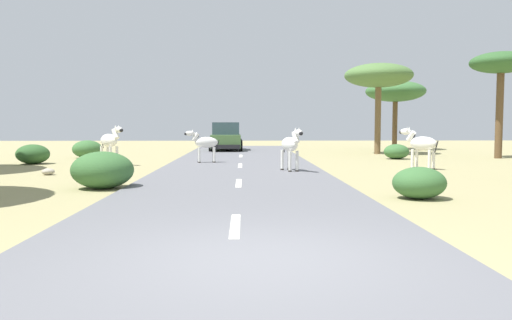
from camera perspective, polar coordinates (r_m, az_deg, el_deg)
The scene contains 17 objects.
ground_plane at distance 6.54m, azimuth 0.31°, elevation -11.18°, with size 90.00×90.00×0.00m, color #998E60.
road at distance 6.54m, azimuth -2.60°, elevation -10.98°, with size 6.00×64.00×0.05m, color slate.
lane_markings at distance 5.57m, azimuth -2.83°, elevation -13.37°, with size 0.16×56.00×0.01m.
zebra_0 at distance 18.06m, azimuth 3.87°, elevation 1.68°, with size 0.78×1.58×1.54m.
zebra_1 at distance 20.29m, azimuth 17.86°, elevation 1.71°, with size 1.22×1.45×1.59m.
zebra_2 at distance 22.07m, azimuth -5.74°, elevation 1.92°, with size 1.50×0.55×1.42m.
zebra_3 at distance 22.14m, azimuth -15.90°, elevation 2.04°, with size 1.37×1.44×1.67m.
car_0 at distance 32.21m, azimuth -3.37°, elevation 2.52°, with size 2.10×4.38×1.74m.
tree_1 at distance 28.15m, azimuth 25.57°, elevation 9.46°, with size 2.96×2.96×5.21m.
tree_3 at distance 35.19m, azimuth 15.23°, elevation 7.32°, with size 3.89×3.89×4.51m.
tree_7 at distance 29.85m, azimuth 13.46°, elevation 9.02°, with size 3.80×3.80×5.07m.
bush_0 at distance 14.15m, azimuth -16.69°, elevation -1.07°, with size 1.64×1.48×0.99m, color #386633.
bush_1 at distance 12.32m, azimuth 17.68°, elevation -2.43°, with size 1.22×1.10×0.73m, color #386633.
bush_2 at distance 25.72m, azimuth 15.34°, elevation 0.91°, with size 1.21×1.09×0.72m, color #386633.
bush_3 at distance 26.93m, azimuth -18.23°, elevation 1.16°, with size 1.48×1.33×0.89m, color #386633.
bush_4 at distance 23.76m, azimuth -23.55°, elevation 0.60°, with size 1.40×1.26×0.84m, color #2D5628.
rock_0 at distance 18.50m, azimuth -22.09°, elevation -1.21°, with size 0.42×0.37×0.22m, color #A89E8C.
Camera 1 is at (-0.19, -6.31, 1.72)m, focal length 36.00 mm.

